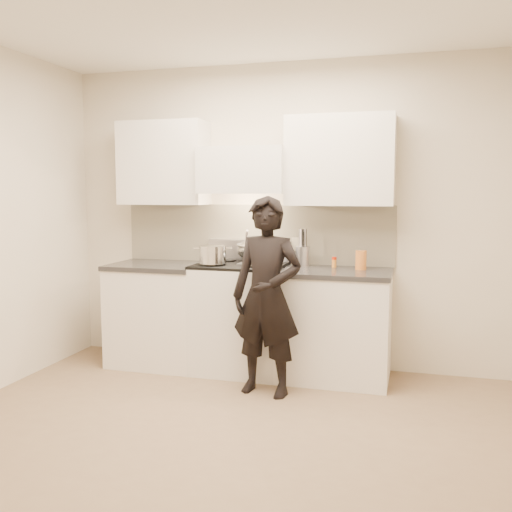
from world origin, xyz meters
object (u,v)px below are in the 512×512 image
Objects in this scene: wok at (256,250)px; counter_right at (335,324)px; utensil_crock at (303,255)px; stove at (240,317)px; person at (267,296)px.

counter_right is at bearing -11.22° from wok.
utensil_crock is (0.41, 0.05, -0.04)m from wok.
utensil_crock is (0.51, 0.19, 0.54)m from stove.
stove is 2.17× the size of wok.
stove is 2.97× the size of utensil_crock.
counter_right is 2.85× the size of utensil_crock.
utensil_crock is at bearing 20.42° from stove.
person reaches higher than counter_right.
wok is 0.29× the size of person.
utensil_crock reaches higher than stove.
wok is at bearing 121.21° from person.
stove is 0.62× the size of person.
counter_right is 0.75m from person.
utensil_crock is at bearing 149.11° from counter_right.
counter_right is at bearing -30.89° from utensil_crock.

